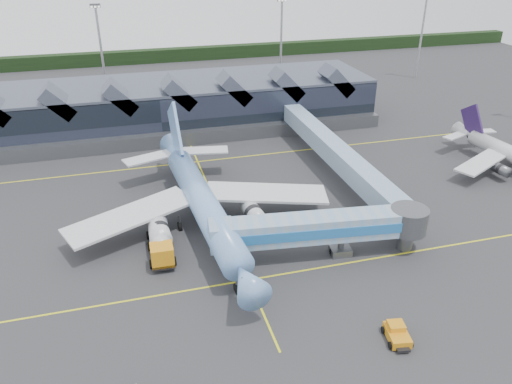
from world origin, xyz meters
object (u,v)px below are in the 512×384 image
object	(u,v)px
regional_jet	(511,154)
fuel_truck	(160,236)
main_airliner	(201,199)
jet_bridge	(333,227)
pushback_tug	(397,334)

from	to	relation	value
regional_jet	fuel_truck	distance (m)	61.43
main_airliner	regional_jet	size ratio (longest dim) A/B	1.59
jet_bridge	pushback_tug	size ratio (longest dim) A/B	7.02
jet_bridge	main_airliner	bearing A→B (deg)	147.85
main_airliner	pushback_tug	distance (m)	31.45
main_airliner	pushback_tug	size ratio (longest dim) A/B	10.91
main_airliner	regional_jet	world-z (taller)	main_airliner
fuel_truck	pushback_tug	xyz separation A→B (m)	(21.26, -22.65, -1.33)
main_airliner	fuel_truck	bearing A→B (deg)	-146.88
main_airliner	pushback_tug	bearing A→B (deg)	-65.73
regional_jet	jet_bridge	bearing A→B (deg)	-165.13
main_airliner	jet_bridge	size ratio (longest dim) A/B	1.56
jet_bridge	pushback_tug	world-z (taller)	jet_bridge
jet_bridge	pushback_tug	bearing A→B (deg)	-81.62
regional_jet	jet_bridge	size ratio (longest dim) A/B	0.98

